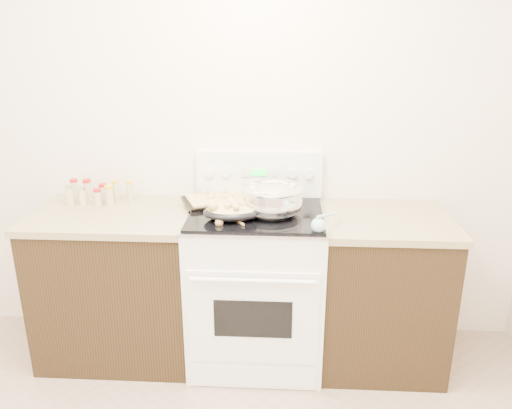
{
  "coord_description": "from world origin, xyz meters",
  "views": [
    {
      "loc": [
        0.5,
        -1.23,
        1.89
      ],
      "look_at": [
        0.35,
        1.37,
        1.0
      ],
      "focal_mm": 35.0,
      "sensor_mm": 36.0,
      "label": 1
    }
  ],
  "objects": [
    {
      "name": "wooden_spoon",
      "position": [
        0.19,
        1.23,
        0.95
      ],
      "size": [
        0.16,
        0.23,
        0.04
      ],
      "color": "#AA824E",
      "rests_on": "kitchen_range"
    },
    {
      "name": "blue_ladle",
      "position": [
        0.69,
        1.15,
        0.98
      ],
      "size": [
        0.17,
        0.24,
        0.09
      ],
      "color": "#92C8DA",
      "rests_on": "kitchen_range"
    },
    {
      "name": "counter_right",
      "position": [
        1.08,
        1.43,
        0.46
      ],
      "size": [
        0.73,
        0.67,
        0.92
      ],
      "color": "black",
      "rests_on": "ground"
    },
    {
      "name": "mixing_bowl",
      "position": [
        0.44,
        1.38,
        1.02
      ],
      "size": [
        0.4,
        0.4,
        0.21
      ],
      "color": "silver",
      "rests_on": "kitchen_range"
    },
    {
      "name": "counter_left",
      "position": [
        -0.48,
        1.43,
        0.46
      ],
      "size": [
        0.93,
        0.67,
        0.92
      ],
      "color": "black",
      "rests_on": "ground"
    },
    {
      "name": "spice_jars",
      "position": [
        -0.63,
        1.59,
        0.98
      ],
      "size": [
        0.39,
        0.15,
        0.13
      ],
      "color": "#BFB28C",
      "rests_on": "counter_left"
    },
    {
      "name": "roasting_pan",
      "position": [
        0.24,
        1.3,
        0.99
      ],
      "size": [
        0.4,
        0.33,
        0.12
      ],
      "color": "black",
      "rests_on": "kitchen_range"
    },
    {
      "name": "baking_sheet",
      "position": [
        0.12,
        1.56,
        0.96
      ],
      "size": [
        0.46,
        0.4,
        0.06
      ],
      "color": "black",
      "rests_on": "kitchen_range"
    },
    {
      "name": "room_shell",
      "position": [
        0.0,
        0.0,
        1.7
      ],
      "size": [
        4.1,
        3.6,
        2.75
      ],
      "color": "white",
      "rests_on": "ground"
    },
    {
      "name": "kitchen_range",
      "position": [
        0.35,
        1.42,
        0.49
      ],
      "size": [
        0.78,
        0.73,
        1.22
      ],
      "color": "white",
      "rests_on": "ground"
    }
  ]
}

